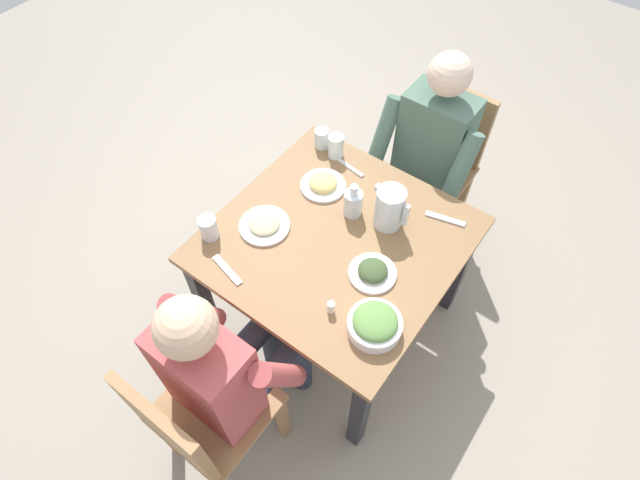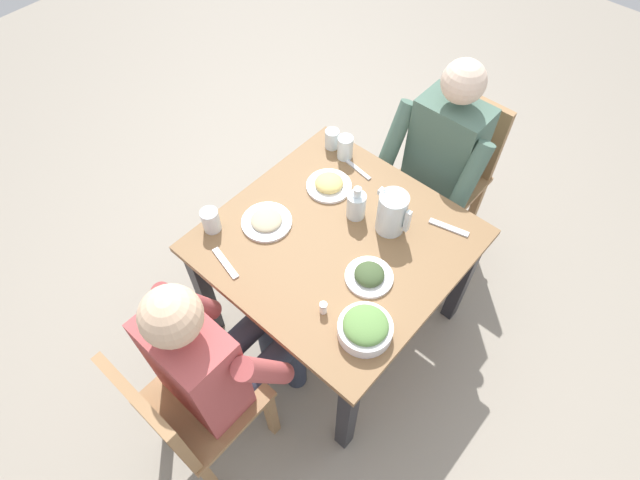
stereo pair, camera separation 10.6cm
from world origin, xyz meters
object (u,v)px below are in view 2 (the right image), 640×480
(plate_fries, at_px, (329,184))
(water_glass_far_right, at_px, (345,147))
(diner_near, at_px, (219,355))
(salad_bowl, at_px, (365,328))
(dining_table, at_px, (336,253))
(plate_beans, at_px, (267,221))
(water_pitcher, at_px, (392,213))
(water_glass_near_left, at_px, (332,139))
(chair_far, at_px, (450,167))
(water_glass_by_pitcher, at_px, (211,220))
(salt_shaker, at_px, (323,308))
(plate_dolmas, at_px, (369,275))
(diner_far, at_px, (432,168))
(chair_near, at_px, (184,410))
(oil_carafe, at_px, (356,206))

(plate_fries, distance_m, water_glass_far_right, 0.21)
(diner_near, distance_m, salad_bowl, 0.54)
(dining_table, height_order, plate_beans, plate_beans)
(water_pitcher, distance_m, water_glass_near_left, 0.54)
(chair_far, height_order, water_glass_far_right, chair_far)
(diner_near, distance_m, water_glass_by_pitcher, 0.55)
(salt_shaker, bearing_deg, plate_dolmas, 80.84)
(plate_dolmas, bearing_deg, plate_fries, 149.12)
(plate_dolmas, bearing_deg, salt_shaker, -99.16)
(plate_beans, height_order, water_glass_by_pitcher, water_glass_by_pitcher)
(diner_far, height_order, plate_fries, diner_far)
(water_glass_near_left, xyz_separation_m, salt_shaker, (0.55, -0.69, -0.02))
(diner_far, bearing_deg, dining_table, -93.66)
(plate_dolmas, bearing_deg, diner_near, -110.87)
(chair_near, distance_m, oil_carafe, 1.04)
(chair_far, xyz_separation_m, water_glass_by_pitcher, (-0.46, -1.16, 0.26))
(plate_dolmas, bearing_deg, chair_near, -105.78)
(water_pitcher, relative_size, water_glass_far_right, 1.67)
(dining_table, distance_m, water_pitcher, 0.30)
(diner_far, xyz_separation_m, water_pitcher, (0.08, -0.46, 0.16))
(plate_fries, relative_size, water_glass_near_left, 2.14)
(chair_near, bearing_deg, diner_near, 90.00)
(salad_bowl, bearing_deg, chair_near, -120.78)
(diner_near, distance_m, oil_carafe, 0.81)
(dining_table, distance_m, water_glass_by_pitcher, 0.54)
(dining_table, bearing_deg, water_glass_by_pitcher, -144.52)
(plate_dolmas, bearing_deg, salad_bowl, -55.65)
(chair_far, distance_m, diner_near, 1.51)
(chair_far, relative_size, plate_dolmas, 4.70)
(diner_far, height_order, water_glass_by_pitcher, diner_far)
(plate_beans, bearing_deg, salt_shaker, -19.02)
(plate_beans, xyz_separation_m, water_glass_by_pitcher, (-0.15, -0.17, 0.04))
(water_glass_by_pitcher, bearing_deg, water_glass_near_left, 85.58)
(dining_table, bearing_deg, plate_fries, 137.64)
(water_pitcher, relative_size, water_glass_near_left, 2.03)
(water_pitcher, bearing_deg, salad_bowl, -63.49)
(dining_table, xyz_separation_m, water_glass_by_pitcher, (-0.42, -0.30, 0.16))
(chair_near, height_order, plate_fries, chair_near)
(water_pitcher, xyz_separation_m, water_glass_far_right, (-0.41, 0.20, -0.04))
(chair_near, xyz_separation_m, water_glass_near_left, (-0.36, 1.25, 0.26))
(plate_dolmas, xyz_separation_m, water_glass_far_right, (-0.50, 0.45, 0.04))
(water_glass_near_left, bearing_deg, chair_far, 48.19)
(chair_far, bearing_deg, diner_far, -90.00)
(plate_dolmas, relative_size, water_glass_far_right, 1.66)
(chair_far, xyz_separation_m, salad_bowl, (0.31, -1.11, 0.25))
(plate_fries, bearing_deg, chair_near, -79.08)
(plate_dolmas, height_order, water_glass_by_pitcher, water_glass_by_pitcher)
(water_pitcher, height_order, plate_dolmas, water_pitcher)
(plate_dolmas, distance_m, water_glass_far_right, 0.67)
(plate_dolmas, xyz_separation_m, water_glass_by_pitcher, (-0.64, -0.24, 0.03))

